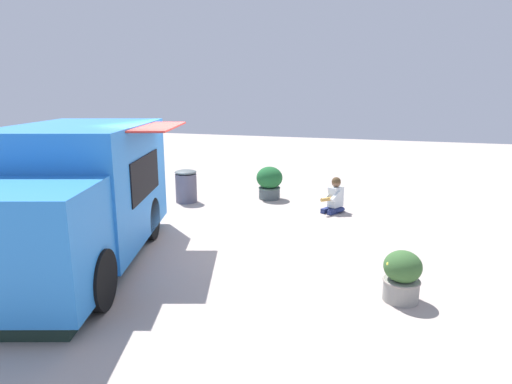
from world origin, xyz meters
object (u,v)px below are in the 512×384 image
object	(u,v)px
planter_flowering_near	(269,182)
trash_bin	(186,186)
person_customer	(335,198)
planter_flowering_far	(402,276)
food_truck	(74,200)

from	to	relation	value
planter_flowering_near	trash_bin	world-z (taller)	planter_flowering_near
person_customer	planter_flowering_near	xyz separation A→B (m)	(-0.79, -1.88, 0.14)
person_customer	planter_flowering_near	bearing A→B (deg)	-112.79
planter_flowering_near	planter_flowering_far	world-z (taller)	planter_flowering_near
planter_flowering_far	person_customer	bearing A→B (deg)	-160.34
person_customer	planter_flowering_far	world-z (taller)	person_customer
food_truck	planter_flowering_far	distance (m)	5.30
planter_flowering_far	trash_bin	world-z (taller)	trash_bin
planter_flowering_near	food_truck	bearing A→B (deg)	-18.76
food_truck	person_customer	bearing A→B (deg)	141.00
person_customer	planter_flowering_far	distance (m)	4.60
food_truck	trash_bin	world-z (taller)	food_truck
food_truck	trash_bin	bearing A→B (deg)	-177.81
planter_flowering_far	trash_bin	xyz separation A→B (m)	(-4.11, -5.41, 0.07)
planter_flowering_near	planter_flowering_far	bearing A→B (deg)	33.78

